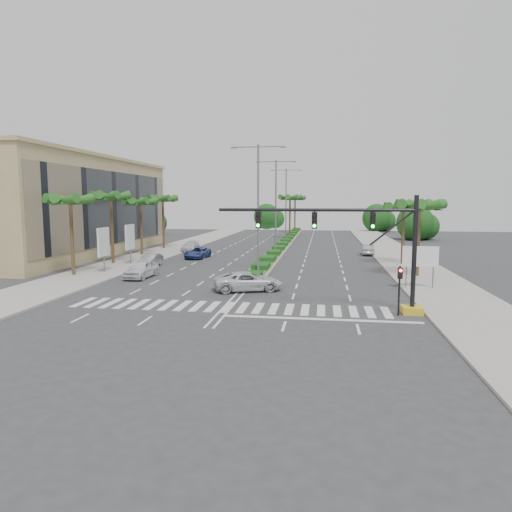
{
  "coord_description": "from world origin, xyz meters",
  "views": [
    {
      "loc": [
        6.03,
        -28.34,
        6.84
      ],
      "look_at": [
        1.4,
        3.13,
        3.0
      ],
      "focal_mm": 32.0,
      "sensor_mm": 36.0,
      "label": 1
    }
  ],
  "objects_px": {
    "car_parked_a": "(141,269)",
    "car_parked_b": "(150,260)",
    "car_crossing": "(248,281)",
    "car_right": "(368,250)",
    "car_parked_c": "(198,253)",
    "car_parked_d": "(190,247)"
  },
  "relations": [
    {
      "from": "car_parked_c",
      "to": "car_crossing",
      "type": "height_order",
      "value": "car_crossing"
    },
    {
      "from": "car_right",
      "to": "car_parked_d",
      "type": "bearing_deg",
      "value": 3.02
    },
    {
      "from": "car_parked_c",
      "to": "car_parked_d",
      "type": "distance_m",
      "value": 7.48
    },
    {
      "from": "car_parked_a",
      "to": "car_right",
      "type": "distance_m",
      "value": 30.24
    },
    {
      "from": "car_parked_b",
      "to": "car_right",
      "type": "bearing_deg",
      "value": 31.97
    },
    {
      "from": "car_crossing",
      "to": "car_right",
      "type": "height_order",
      "value": "car_crossing"
    },
    {
      "from": "car_right",
      "to": "car_parked_c",
      "type": "bearing_deg",
      "value": 21.4
    },
    {
      "from": "car_parked_c",
      "to": "car_crossing",
      "type": "relative_size",
      "value": 0.9
    },
    {
      "from": "car_parked_a",
      "to": "car_parked_b",
      "type": "height_order",
      "value": "car_parked_a"
    },
    {
      "from": "car_crossing",
      "to": "car_right",
      "type": "bearing_deg",
      "value": -42.96
    },
    {
      "from": "car_parked_b",
      "to": "car_parked_d",
      "type": "distance_m",
      "value": 14.65
    },
    {
      "from": "car_parked_a",
      "to": "car_crossing",
      "type": "relative_size",
      "value": 0.87
    },
    {
      "from": "car_parked_b",
      "to": "car_crossing",
      "type": "relative_size",
      "value": 0.78
    },
    {
      "from": "car_parked_d",
      "to": "car_right",
      "type": "bearing_deg",
      "value": -3.54
    },
    {
      "from": "car_parked_a",
      "to": "car_parked_c",
      "type": "height_order",
      "value": "car_parked_a"
    },
    {
      "from": "car_parked_c",
      "to": "car_parked_d",
      "type": "xyz_separation_m",
      "value": [
        -2.93,
        6.88,
        0.02
      ]
    },
    {
      "from": "car_parked_a",
      "to": "car_parked_b",
      "type": "xyz_separation_m",
      "value": [
        -1.77,
        6.66,
        -0.1
      ]
    },
    {
      "from": "car_parked_d",
      "to": "car_right",
      "type": "distance_m",
      "value": 23.6
    },
    {
      "from": "car_right",
      "to": "car_parked_b",
      "type": "bearing_deg",
      "value": 35.08
    },
    {
      "from": "car_parked_b",
      "to": "car_parked_d",
      "type": "xyz_separation_m",
      "value": [
        0.0,
        14.65,
        -0.0
      ]
    },
    {
      "from": "car_parked_c",
      "to": "car_crossing",
      "type": "distance_m",
      "value": 21.06
    },
    {
      "from": "car_parked_b",
      "to": "car_parked_c",
      "type": "distance_m",
      "value": 8.3
    }
  ]
}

